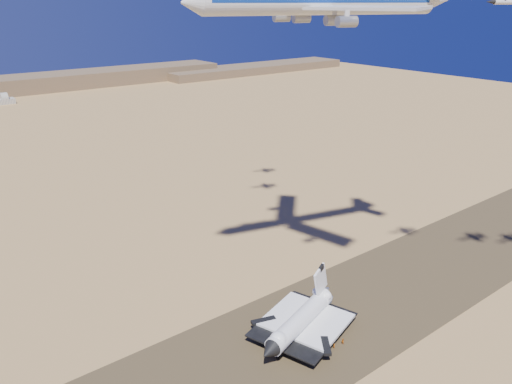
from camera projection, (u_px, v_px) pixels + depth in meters
ground at (248, 363)px, 147.66m from camera, size 1200.00×1200.00×0.00m
runway at (248, 363)px, 147.65m from camera, size 600.00×50.00×0.06m
ridgeline at (17, 88)px, 570.93m from camera, size 960.00×90.00×18.00m
shuttle at (300, 322)px, 157.67m from camera, size 40.87×32.69×19.91m
carrier_747 at (316, 2)px, 143.48m from camera, size 87.93×65.84×21.95m
crew_a at (334, 346)px, 153.70m from camera, size 0.42×0.62×1.66m
crew_b at (343, 341)px, 155.74m from camera, size 1.01×1.02×1.87m
crew_c at (331, 339)px, 156.48m from camera, size 1.26×1.10×1.92m
chase_jet_a at (512, 2)px, 131.64m from camera, size 14.37×8.52×3.70m
chase_jet_d at (266, 4)px, 188.95m from camera, size 15.55×9.20×4.00m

